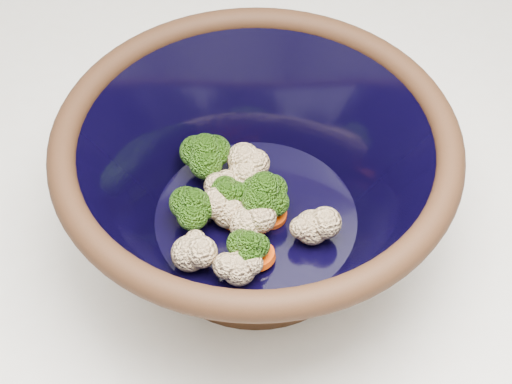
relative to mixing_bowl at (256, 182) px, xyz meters
name	(u,v)px	position (x,y,z in m)	size (l,w,h in m)	color
mixing_bowl	(256,182)	(0.00, 0.00, 0.00)	(0.40, 0.40, 0.14)	black
vegetable_pile	(238,202)	(-0.02, 0.00, -0.02)	(0.14, 0.15, 0.05)	#608442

